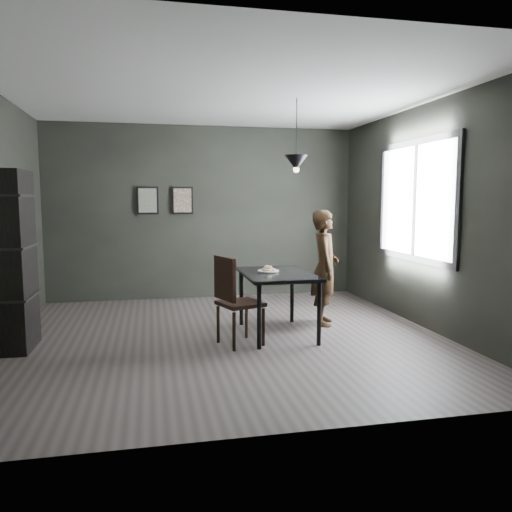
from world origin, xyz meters
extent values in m
plane|color=#383230|center=(0.00, 0.00, 0.00)|extent=(5.00, 5.00, 0.00)
cube|color=black|center=(0.00, 2.50, 1.40)|extent=(5.00, 0.10, 2.80)
cube|color=silver|center=(0.00, 0.00, 2.80)|extent=(5.00, 5.00, 0.02)
cube|color=white|center=(2.48, 0.20, 1.60)|extent=(0.02, 1.80, 1.40)
cube|color=black|center=(2.47, 0.20, 1.60)|extent=(0.04, 1.96, 1.56)
cube|color=black|center=(0.60, 0.00, 0.73)|extent=(0.80, 1.20, 0.04)
cylinder|color=black|center=(0.26, -0.54, 0.35)|extent=(0.05, 0.05, 0.71)
cylinder|color=black|center=(0.94, -0.54, 0.35)|extent=(0.05, 0.05, 0.71)
cylinder|color=black|center=(0.26, 0.54, 0.35)|extent=(0.05, 0.05, 0.71)
cylinder|color=black|center=(0.94, 0.54, 0.35)|extent=(0.05, 0.05, 0.71)
cylinder|color=white|center=(0.50, 0.07, 0.76)|extent=(0.23, 0.23, 0.01)
torus|color=beige|center=(0.54, 0.08, 0.78)|extent=(0.10, 0.10, 0.03)
torus|color=beige|center=(0.48, 0.10, 0.78)|extent=(0.10, 0.10, 0.03)
torus|color=beige|center=(0.49, 0.03, 0.78)|extent=(0.10, 0.10, 0.03)
torus|color=beige|center=(0.50, 0.07, 0.81)|extent=(0.13, 0.14, 0.05)
imported|color=black|center=(1.32, 0.35, 0.74)|extent=(0.50, 0.63, 1.49)
cube|color=black|center=(0.10, -0.32, 0.46)|extent=(0.55, 0.55, 0.04)
cube|color=black|center=(-0.09, -0.38, 0.76)|extent=(0.18, 0.42, 0.47)
cylinder|color=black|center=(-0.02, -0.56, 0.21)|extent=(0.04, 0.04, 0.42)
cylinder|color=black|center=(0.33, -0.43, 0.21)|extent=(0.04, 0.04, 0.42)
cylinder|color=black|center=(-0.14, -0.21, 0.21)|extent=(0.04, 0.04, 0.42)
cylinder|color=black|center=(0.21, -0.08, 0.21)|extent=(0.04, 0.04, 0.42)
cube|color=black|center=(-2.32, 0.01, 0.96)|extent=(0.38, 0.65, 1.93)
cylinder|color=black|center=(0.85, 0.10, 2.42)|extent=(0.01, 0.01, 0.75)
cone|color=black|center=(0.85, 0.10, 2.05)|extent=(0.28, 0.28, 0.18)
sphere|color=#FFE0B2|center=(0.85, 0.10, 1.97)|extent=(0.07, 0.07, 0.07)
cube|color=black|center=(-0.90, 2.47, 1.60)|extent=(0.34, 0.03, 0.44)
cube|color=#3B534A|center=(-0.90, 2.45, 1.60)|extent=(0.28, 0.01, 0.38)
cube|color=black|center=(-0.35, 2.47, 1.60)|extent=(0.34, 0.03, 0.44)
cube|color=brown|center=(-0.35, 2.45, 1.60)|extent=(0.28, 0.01, 0.38)
camera|label=1|loc=(-0.87, -5.69, 1.62)|focal=35.00mm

